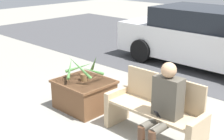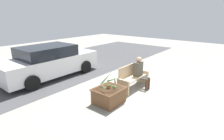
% 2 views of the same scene
% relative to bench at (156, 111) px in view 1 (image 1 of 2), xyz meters
% --- Properties ---
extents(bench, '(1.53, 0.50, 0.94)m').
position_rel_bench_xyz_m(bench, '(0.00, 0.00, 0.00)').
color(bench, tan).
rests_on(bench, ground_plane).
extents(person_seated, '(0.39, 0.61, 1.25)m').
position_rel_bench_xyz_m(person_seated, '(0.26, -0.18, 0.26)').
color(person_seated, '#4C473D').
rests_on(person_seated, ground_plane).
extents(planter_box, '(0.93, 0.84, 0.52)m').
position_rel_bench_xyz_m(planter_box, '(-1.52, -0.05, -0.15)').
color(planter_box, brown).
rests_on(planter_box, ground_plane).
extents(potted_plant, '(0.66, 0.72, 0.50)m').
position_rel_bench_xyz_m(potted_plant, '(-1.52, -0.06, 0.30)').
color(potted_plant, brown).
rests_on(potted_plant, planter_box).
extents(parked_car, '(4.49, 1.98, 1.46)m').
position_rel_bench_xyz_m(parked_car, '(-1.22, 3.78, 0.29)').
color(parked_car, silver).
rests_on(parked_car, ground_plane).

